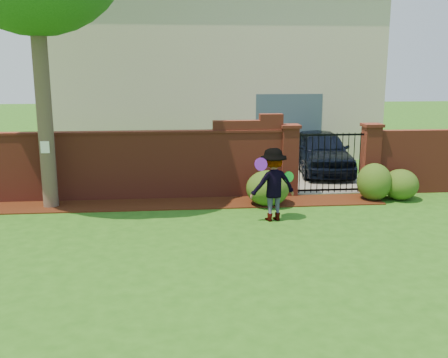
{
  "coord_description": "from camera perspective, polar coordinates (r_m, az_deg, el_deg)",
  "views": [
    {
      "loc": [
        -0.56,
        -8.93,
        3.34
      ],
      "look_at": [
        0.43,
        1.4,
        1.05
      ],
      "focal_mm": 40.93,
      "sensor_mm": 36.0,
      "label": 1
    }
  ],
  "objects": [
    {
      "name": "shrub_right",
      "position": [
        13.79,
        19.13,
        -0.59
      ],
      "size": [
        0.89,
        0.89,
        0.79
      ],
      "primitive_type": "ellipsoid",
      "color": "#214815",
      "rests_on": "ground"
    },
    {
      "name": "man",
      "position": [
        11.22,
        5.54,
        -0.66
      ],
      "size": [
        1.16,
        0.82,
        1.62
      ],
      "primitive_type": "imported",
      "rotation": [
        0.0,
        0.0,
        3.37
      ],
      "color": "gray",
      "rests_on": "ground"
    },
    {
      "name": "frisbee_green",
      "position": [
        11.26,
        7.24,
        0.24
      ],
      "size": [
        0.24,
        0.12,
        0.24
      ],
      "primitive_type": "cylinder",
      "rotation": [
        1.43,
        0.0,
        0.3
      ],
      "color": "green",
      "rests_on": "man"
    },
    {
      "name": "house",
      "position": [
        20.99,
        -1.26,
        11.94
      ],
      "size": [
        12.4,
        6.4,
        6.3
      ],
      "color": "beige",
      "rests_on": "ground"
    },
    {
      "name": "frisbee_purple",
      "position": [
        10.82,
        4.14,
        1.65
      ],
      "size": [
        0.29,
        0.14,
        0.28
      ],
      "primitive_type": "cylinder",
      "rotation": [
        1.36,
        0.0,
        0.2
      ],
      "color": "purple",
      "rests_on": "man"
    },
    {
      "name": "car",
      "position": [
        16.53,
        10.94,
        2.94
      ],
      "size": [
        1.89,
        4.1,
        1.36
      ],
      "primitive_type": "imported",
      "rotation": [
        0.0,
        0.0,
        -0.07
      ],
      "color": "black",
      "rests_on": "ground"
    },
    {
      "name": "ground",
      "position": [
        9.56,
        -1.8,
        -8.06
      ],
      "size": [
        80.0,
        80.0,
        0.01
      ],
      "primitive_type": "cube",
      "color": "#255A16",
      "rests_on": "ground"
    },
    {
      "name": "iron_gate",
      "position": [
        13.78,
        11.73,
        1.78
      ],
      "size": [
        1.78,
        0.03,
        1.6
      ],
      "color": "black",
      "rests_on": "ground"
    },
    {
      "name": "pillar_right",
      "position": [
        14.13,
        16.02,
        2.23
      ],
      "size": [
        0.5,
        0.5,
        1.88
      ],
      "color": "maroon",
      "rests_on": "ground"
    },
    {
      "name": "pillar_left",
      "position": [
        13.48,
        7.28,
        2.15
      ],
      "size": [
        0.5,
        0.5,
        1.88
      ],
      "color": "maroon",
      "rests_on": "ground"
    },
    {
      "name": "driveway",
      "position": [
        17.73,
        7.84,
        1.47
      ],
      "size": [
        3.2,
        8.0,
        0.01
      ],
      "primitive_type": "cube",
      "color": "slate",
      "rests_on": "ground"
    },
    {
      "name": "mulch_bed",
      "position": [
        12.72,
        -7.07,
        -2.82
      ],
      "size": [
        11.1,
        1.08,
        0.03
      ],
      "primitive_type": "cube",
      "color": "#331409",
      "rests_on": "ground"
    },
    {
      "name": "brick_wall_return",
      "position": [
        14.99,
        23.13,
        1.87
      ],
      "size": [
        4.0,
        0.25,
        1.7
      ],
      "primitive_type": "cube",
      "color": "maroon",
      "rests_on": "ground"
    },
    {
      "name": "paper_notice",
      "position": [
        12.65,
        -19.37,
        3.37
      ],
      "size": [
        0.2,
        0.01,
        0.28
      ],
      "primitive_type": "cube",
      "color": "white",
      "rests_on": "tree"
    },
    {
      "name": "brick_wall",
      "position": [
        13.24,
        -11.7,
        1.67
      ],
      "size": [
        8.7,
        0.31,
        2.16
      ],
      "color": "maroon",
      "rests_on": "ground"
    },
    {
      "name": "shrub_middle",
      "position": [
        13.5,
        16.44,
        -0.32
      ],
      "size": [
        0.87,
        0.87,
        0.96
      ],
      "primitive_type": "ellipsoid",
      "color": "#214815",
      "rests_on": "ground"
    },
    {
      "name": "shrub_left",
      "position": [
        12.52,
        4.9,
        -1.03
      ],
      "size": [
        1.06,
        1.06,
        0.87
      ],
      "primitive_type": "ellipsoid",
      "color": "#214815",
      "rests_on": "ground"
    }
  ]
}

